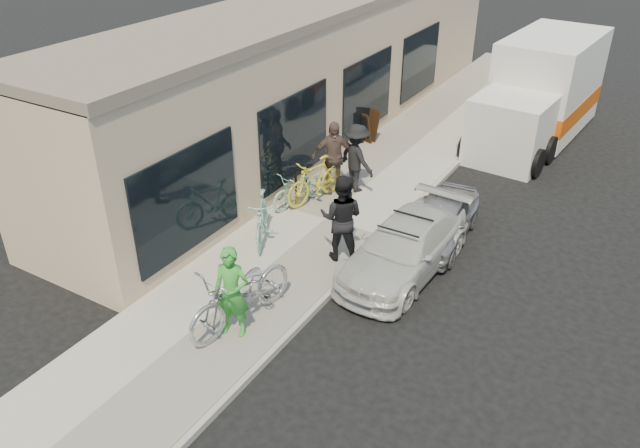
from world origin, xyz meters
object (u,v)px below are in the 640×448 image
at_px(cruiser_bike_b, 299,188).
at_px(bystander_a, 357,158).
at_px(sandwich_board, 367,126).
at_px(woman_rider, 232,292).
at_px(cruiser_bike_a, 262,218).
at_px(tandem_bike, 241,294).
at_px(sedan_silver, 441,220).
at_px(bike_rack, 301,181).
at_px(bystander_b, 333,157).
at_px(cruiser_bike_c, 315,180).
at_px(sedan_white, 405,247).
at_px(man_standing, 342,218).
at_px(moving_truck, 541,95).

bearing_deg(cruiser_bike_b, bystander_a, 74.35).
distance_m(sandwich_board, woman_rider, 9.55).
xyz_separation_m(woman_rider, cruiser_bike_a, (-1.45, 2.90, -0.33)).
bearing_deg(tandem_bike, sedan_silver, 78.01).
bearing_deg(cruiser_bike_b, bike_rack, 128.08).
relative_size(bike_rack, sandwich_board, 0.88).
height_order(tandem_bike, bystander_b, bystander_b).
relative_size(cruiser_bike_a, cruiser_bike_c, 0.96).
xyz_separation_m(sedan_white, man_standing, (-1.28, -0.43, 0.54)).
bearing_deg(moving_truck, cruiser_bike_a, -105.50).
xyz_separation_m(sedan_white, moving_truck, (0.43, 9.15, 0.78)).
distance_m(sandwich_board, bystander_b, 3.61).
relative_size(cruiser_bike_c, bystander_b, 0.99).
height_order(cruiser_bike_b, bystander_b, bystander_b).
bearing_deg(bike_rack, bystander_a, 51.00).
bearing_deg(sedan_white, bystander_b, 146.80).
height_order(bike_rack, man_standing, man_standing).
height_order(moving_truck, woman_rider, moving_truck).
xyz_separation_m(bike_rack, cruiser_bike_a, (0.31, -2.12, 0.04)).
bearing_deg(cruiser_bike_c, bike_rack, -146.84).
distance_m(bike_rack, sandwich_board, 4.29).
bearing_deg(tandem_bike, cruiser_bike_a, 128.18).
relative_size(sandwich_board, sedan_silver, 0.30).
bearing_deg(cruiser_bike_c, woman_rider, -60.11).
relative_size(bike_rack, man_standing, 0.43).
bearing_deg(bike_rack, sandwich_board, 94.72).
relative_size(sedan_silver, bystander_a, 1.75).
bearing_deg(man_standing, sedan_white, -178.32).
height_order(sedan_white, tandem_bike, tandem_bike).
bearing_deg(sedan_silver, bystander_b, 163.74).
xyz_separation_m(man_standing, cruiser_bike_c, (-1.83, 1.97, -0.40)).
bearing_deg(sedan_white, bystander_a, 137.47).
bearing_deg(bystander_b, cruiser_bike_a, -133.78).
height_order(bike_rack, tandem_bike, tandem_bike).
distance_m(woman_rider, bystander_b, 5.96).
distance_m(tandem_bike, woman_rider, 0.38).
bearing_deg(bystander_b, bike_rack, -161.06).
distance_m(woman_rider, cruiser_bike_a, 3.26).
height_order(man_standing, cruiser_bike_a, man_standing).
xyz_separation_m(cruiser_bike_c, bystander_a, (0.60, 1.05, 0.33)).
bearing_deg(bystander_b, man_standing, -97.77).
bearing_deg(sedan_silver, cruiser_bike_b, -178.22).
bearing_deg(moving_truck, sandwich_board, -136.42).
xyz_separation_m(tandem_bike, bystander_a, (-0.78, 5.89, 0.25)).
relative_size(tandem_bike, cruiser_bike_a, 1.34).
height_order(moving_truck, cruiser_bike_a, moving_truck).
bearing_deg(bike_rack, moving_truck, 63.28).
distance_m(sedan_white, bystander_b, 3.77).
relative_size(moving_truck, tandem_bike, 2.63).
relative_size(sandwich_board, cruiser_bike_c, 0.50).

